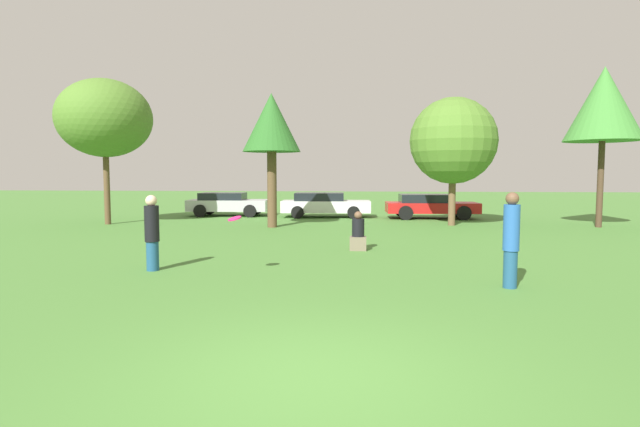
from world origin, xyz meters
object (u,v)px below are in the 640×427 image
Objects in this scene: parked_car_silver at (228,203)px; parked_car_red at (430,205)px; bystander_sitting at (358,234)px; tree_2 at (453,141)px; person_catcher at (511,239)px; person_thrower at (152,232)px; parked_car_white at (324,204)px; tree_1 at (271,125)px; tree_3 at (604,104)px; frisbee at (235,218)px; tree_0 at (105,118)px.

parked_car_red is at bearing -6.20° from parked_car_silver.
parked_car_red reaches higher than bystander_sitting.
tree_2 reaches higher than parked_car_red.
parked_car_silver is (-10.15, 16.07, -0.30)m from person_catcher.
person_thrower is 14.93m from parked_car_white.
person_thrower reaches higher than parked_car_red.
tree_1 is at bearing -49.86° from person_catcher.
tree_3 reaches higher than bystander_sitting.
person_thrower is 5.84m from bystander_sitting.
tree_1 is 1.20× the size of parked_car_white.
parked_car_silver is (-4.53, 15.39, -0.59)m from frisbee.
tree_0 is at bearing 175.58° from tree_1.
tree_0 is at bearing -176.61° from tree_2.
tree_0 is (-6.54, 10.12, 3.76)m from person_thrower.
tree_2 is at bearing 177.95° from tree_3.
frisbee is 17.22m from tree_3.
parked_car_white is 1.01× the size of parked_car_red.
tree_1 reaches higher than parked_car_red.
parked_car_white is (5.22, -0.33, 0.00)m from parked_car_silver.
person_catcher is 12.39m from tree_2.
person_catcher is (7.65, -1.05, 0.08)m from person_thrower.
tree_3 is 1.44× the size of parked_car_red.
person_thrower reaches higher than frisbee.
bystander_sitting is 13.65m from tree_0.
bystander_sitting is (-3.01, 4.57, -0.50)m from person_catcher.
tree_1 is at bearing -111.58° from parked_car_white.
tree_2 reaches higher than parked_car_white.
parked_car_white is 5.33m from parked_car_red.
bystander_sitting is 8.01m from tree_1.
person_catcher is at bearing -120.21° from tree_3.
parked_car_white is (2.72, 14.68, -0.22)m from person_thrower.
parked_car_red is (6.01, 14.74, -0.59)m from frisbee.
tree_3 reaches higher than person_thrower.
tree_1 is 9.29m from parked_car_red.
tree_0 is (-14.20, 11.17, 3.68)m from person_catcher.
tree_1 reaches higher than frisbee.
tree_2 is at bearing 10.97° from tree_1.
person_catcher is at bearing -6.87° from frisbee.
bystander_sitting is at bearing 44.99° from person_thrower.
bystander_sitting is 0.25× the size of parked_car_red.
tree_3 reaches higher than frisbee.
tree_3 reaches higher than tree_0.
tree_2 is at bearing 62.40° from bystander_sitting.
tree_2 is (8.56, 11.01, 2.74)m from person_thrower.
tree_1 is (-3.68, 6.02, 3.79)m from bystander_sitting.
person_thrower is at bearing -121.91° from parked_car_red.
person_catcher is at bearing -75.25° from parked_car_white.
tree_1 is (7.50, -0.58, -0.40)m from tree_0.
tree_0 is at bearing -30.35° from person_catcher.
parked_car_white is (1.76, 5.14, -3.58)m from tree_1.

